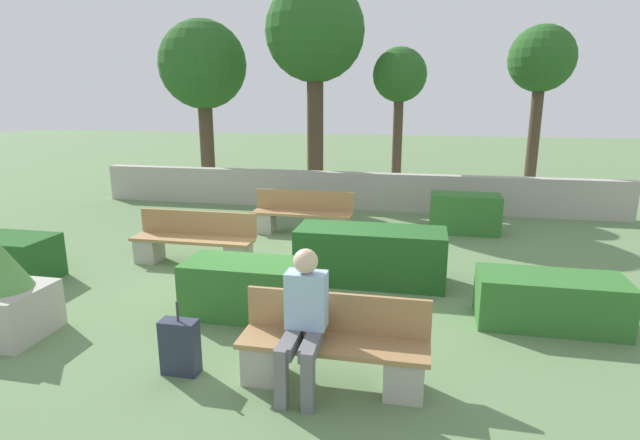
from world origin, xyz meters
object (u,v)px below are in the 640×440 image
(bench_front, at_px, (333,352))
(suitcase, at_px, (180,347))
(planter_corner_left, at_px, (6,295))
(tree_leftmost, at_px, (203,67))
(person_seated_man, at_px, (303,315))
(bench_right_side, at_px, (194,244))
(tree_center_left, at_px, (315,35))
(tree_center_right, at_px, (400,80))
(bench_left_side, at_px, (303,217))
(tree_rightmost, at_px, (541,64))

(bench_front, relative_size, suitcase, 2.37)
(planter_corner_left, xyz_separation_m, tree_leftmost, (-1.19, 8.24, 2.93))
(person_seated_man, bearing_deg, bench_right_side, 129.53)
(bench_right_side, relative_size, tree_center_left, 0.37)
(suitcase, bearing_deg, bench_front, 5.01)
(suitcase, distance_m, tree_center_left, 9.35)
(suitcase, bearing_deg, person_seated_man, -0.10)
(tree_center_left, relative_size, tree_center_right, 1.40)
(bench_left_side, bearing_deg, suitcase, -78.49)
(bench_front, distance_m, planter_corner_left, 3.82)
(tree_rightmost, bearing_deg, tree_center_right, -179.76)
(tree_center_right, bearing_deg, tree_center_left, -165.47)
(suitcase, height_order, tree_center_right, tree_center_right)
(planter_corner_left, height_order, tree_center_left, tree_center_left)
(tree_leftmost, bearing_deg, suitcase, -67.88)
(suitcase, bearing_deg, tree_leftmost, 112.12)
(bench_front, height_order, bench_left_side, same)
(bench_front, relative_size, person_seated_man, 1.35)
(tree_center_right, bearing_deg, suitcase, -99.95)
(tree_leftmost, relative_size, tree_center_right, 1.19)
(planter_corner_left, bearing_deg, tree_center_right, 65.94)
(suitcase, xyz_separation_m, tree_center_right, (1.59, 9.04, 2.82))
(tree_center_left, xyz_separation_m, tree_rightmost, (5.36, 0.55, -0.70))
(tree_leftmost, bearing_deg, bench_right_side, -68.55)
(bench_front, distance_m, bench_right_side, 4.19)
(tree_rightmost, bearing_deg, bench_left_side, -143.25)
(tree_center_right, bearing_deg, bench_front, -90.46)
(bench_left_side, xyz_separation_m, bench_right_side, (-1.31, -2.18, 0.00))
(person_seated_man, distance_m, tree_rightmost, 10.12)
(suitcase, bearing_deg, bench_right_side, 113.25)
(tree_leftmost, bearing_deg, tree_center_right, 5.15)
(planter_corner_left, xyz_separation_m, suitcase, (2.30, -0.34, -0.21))
(bench_left_side, height_order, planter_corner_left, planter_corner_left)
(tree_center_right, bearing_deg, person_seated_man, -92.07)
(bench_left_side, xyz_separation_m, tree_rightmost, (4.95, 3.69, 3.11))
(bench_left_side, distance_m, tree_center_left, 4.96)
(suitcase, xyz_separation_m, tree_center_left, (-0.47, 8.50, 3.86))
(planter_corner_left, distance_m, suitcase, 2.33)
(bench_left_side, xyz_separation_m, planter_corner_left, (-2.24, -5.01, 0.17))
(bench_right_side, xyz_separation_m, planter_corner_left, (-0.93, -2.84, 0.16))
(bench_right_side, xyz_separation_m, tree_rightmost, (6.26, 5.87, 3.11))
(bench_right_side, xyz_separation_m, suitcase, (1.36, -3.18, -0.05))
(bench_right_side, distance_m, tree_leftmost, 6.58)
(bench_right_side, height_order, tree_rightmost, tree_rightmost)
(bench_left_side, bearing_deg, tree_center_right, 76.92)
(person_seated_man, xyz_separation_m, tree_rightmost, (3.64, 9.05, 2.70))
(bench_left_side, relative_size, tree_leftmost, 0.43)
(bench_left_side, xyz_separation_m, tree_center_left, (-0.42, 3.15, 3.81))
(suitcase, relative_size, tree_center_left, 0.14)
(tree_leftmost, height_order, tree_center_left, tree_center_left)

